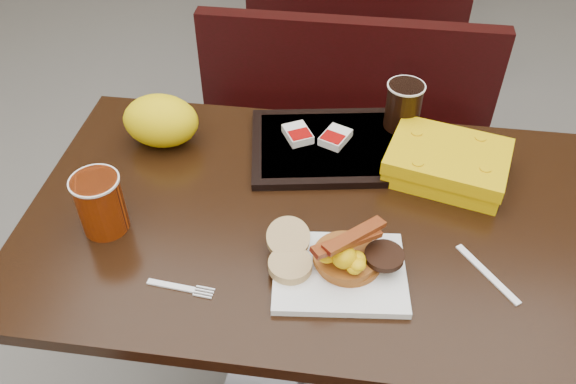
# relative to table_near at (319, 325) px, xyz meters

# --- Properties ---
(table_near) EXTENTS (1.20, 0.70, 0.75)m
(table_near) POSITION_rel_table_near_xyz_m (0.00, 0.00, 0.00)
(table_near) COLOR black
(table_near) RESTS_ON floor
(bench_near_n) EXTENTS (1.00, 0.46, 0.72)m
(bench_near_n) POSITION_rel_table_near_xyz_m (0.00, 0.70, -0.02)
(bench_near_n) COLOR black
(bench_near_n) RESTS_ON floor
(platter) EXTENTS (0.26, 0.21, 0.01)m
(platter) POSITION_rel_table_near_xyz_m (0.04, -0.15, 0.38)
(platter) COLOR white
(platter) RESTS_ON table_near
(pancake_stack) EXTENTS (0.12, 0.12, 0.03)m
(pancake_stack) POSITION_rel_table_near_xyz_m (0.05, -0.12, 0.40)
(pancake_stack) COLOR #914F18
(pancake_stack) RESTS_ON platter
(sausage_patty) EXTENTS (0.07, 0.07, 0.01)m
(sausage_patty) POSITION_rel_table_near_xyz_m (0.11, -0.13, 0.42)
(sausage_patty) COLOR black
(sausage_patty) RESTS_ON pancake_stack
(scrambled_eggs) EXTENTS (0.10, 0.09, 0.04)m
(scrambled_eggs) POSITION_rel_table_near_xyz_m (0.04, -0.16, 0.43)
(scrambled_eggs) COLOR #E0A404
(scrambled_eggs) RESTS_ON pancake_stack
(bacon_strips) EXTENTS (0.15, 0.13, 0.01)m
(bacon_strips) POSITION_rel_table_near_xyz_m (0.05, -0.14, 0.46)
(bacon_strips) COLOR #480805
(bacon_strips) RESTS_ON scrambled_eggs
(muffin_bottom) EXTENTS (0.08, 0.08, 0.02)m
(muffin_bottom) POSITION_rel_table_near_xyz_m (-0.05, -0.15, 0.40)
(muffin_bottom) COLOR tan
(muffin_bottom) RESTS_ON platter
(muffin_top) EXTENTS (0.10, 0.10, 0.05)m
(muffin_top) POSITION_rel_table_near_xyz_m (-0.06, -0.10, 0.41)
(muffin_top) COLOR tan
(muffin_top) RESTS_ON platter
(coffee_cup_near) EXTENTS (0.11, 0.11, 0.12)m
(coffee_cup_near) POSITION_rel_table_near_xyz_m (-0.42, -0.09, 0.44)
(coffee_cup_near) COLOR #9A3005
(coffee_cup_near) RESTS_ON table_near
(fork) EXTENTS (0.12, 0.03, 0.00)m
(fork) POSITION_rel_table_near_xyz_m (-0.26, -0.21, 0.38)
(fork) COLOR white
(fork) RESTS_ON table_near
(knife) EXTENTS (0.10, 0.13, 0.00)m
(knife) POSITION_rel_table_near_xyz_m (0.30, -0.11, 0.38)
(knife) COLOR white
(knife) RESTS_ON table_near
(condiment_syrup) EXTENTS (0.05, 0.04, 0.01)m
(condiment_syrup) POSITION_rel_table_near_xyz_m (-0.11, 0.10, 0.38)
(condiment_syrup) COLOR red
(condiment_syrup) RESTS_ON table_near
(condiment_ketchup) EXTENTS (0.05, 0.04, 0.01)m
(condiment_ketchup) POSITION_rel_table_near_xyz_m (-0.09, 0.11, 0.38)
(condiment_ketchup) COLOR #8C0504
(condiment_ketchup) RESTS_ON table_near
(tray) EXTENTS (0.42, 0.33, 0.02)m
(tray) POSITION_rel_table_near_xyz_m (0.00, 0.22, 0.38)
(tray) COLOR black
(tray) RESTS_ON table_near
(hashbrown_sleeve_left) EXTENTS (0.08, 0.09, 0.02)m
(hashbrown_sleeve_left) POSITION_rel_table_near_xyz_m (-0.08, 0.22, 0.40)
(hashbrown_sleeve_left) COLOR silver
(hashbrown_sleeve_left) RESTS_ON tray
(hashbrown_sleeve_right) EXTENTS (0.08, 0.09, 0.02)m
(hashbrown_sleeve_right) POSITION_rel_table_near_xyz_m (0.00, 0.22, 0.40)
(hashbrown_sleeve_right) COLOR silver
(hashbrown_sleeve_right) RESTS_ON tray
(coffee_cup_far) EXTENTS (0.10, 0.10, 0.11)m
(coffee_cup_far) POSITION_rel_table_near_xyz_m (0.15, 0.30, 0.45)
(coffee_cup_far) COLOR black
(coffee_cup_far) RESTS_ON tray
(clamshell) EXTENTS (0.28, 0.24, 0.07)m
(clamshell) POSITION_rel_table_near_xyz_m (0.24, 0.16, 0.41)
(clamshell) COLOR #D5A603
(clamshell) RESTS_ON table_near
(paper_bag) EXTENTS (0.19, 0.16, 0.12)m
(paper_bag) POSITION_rel_table_near_xyz_m (-0.39, 0.19, 0.43)
(paper_bag) COLOR yellow
(paper_bag) RESTS_ON table_near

